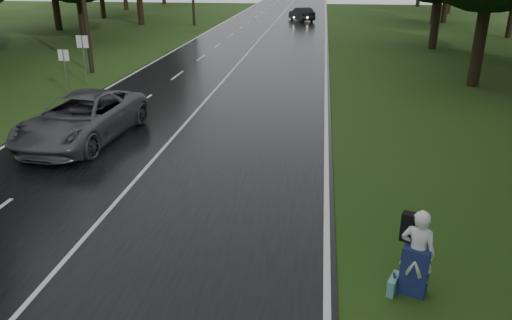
% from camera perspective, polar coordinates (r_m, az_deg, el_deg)
% --- Properties ---
extents(ground, '(160.00, 160.00, 0.00)m').
position_cam_1_polar(ground, '(11.56, -22.59, -12.35)').
color(ground, '#244012').
rests_on(ground, ground).
extents(road, '(12.00, 140.00, 0.04)m').
position_cam_1_polar(road, '(29.30, -3.42, 9.62)').
color(road, black).
rests_on(road, ground).
extents(lane_center, '(0.12, 140.00, 0.01)m').
position_cam_1_polar(lane_center, '(29.29, -3.42, 9.67)').
color(lane_center, silver).
rests_on(lane_center, road).
extents(grey_car, '(3.34, 6.41, 1.72)m').
position_cam_1_polar(grey_car, '(19.26, -19.60, 4.63)').
color(grey_car, '#434447').
rests_on(grey_car, road).
extents(far_car, '(3.38, 4.91, 1.53)m').
position_cam_1_polar(far_car, '(60.14, 5.33, 16.57)').
color(far_car, black).
rests_on(far_car, road).
extents(hitchhiker, '(0.80, 0.77, 1.86)m').
position_cam_1_polar(hitchhiker, '(10.28, 18.16, -10.50)').
color(hitchhiker, silver).
rests_on(hitchhiker, ground).
extents(suitcase, '(0.33, 0.52, 0.36)m').
position_cam_1_polar(suitcase, '(10.55, 15.71, -13.74)').
color(suitcase, teal).
rests_on(suitcase, ground).
extents(utility_pole_mid, '(1.80, 0.28, 9.33)m').
position_cam_1_polar(utility_pole_mid, '(32.28, -18.52, 9.65)').
color(utility_pole_mid, black).
rests_on(utility_pole_mid, ground).
extents(utility_pole_far, '(1.80, 0.28, 10.67)m').
position_cam_1_polar(utility_pole_far, '(56.03, -7.20, 15.29)').
color(utility_pole_far, black).
rests_on(utility_pole_far, ground).
extents(road_sign_a, '(0.55, 0.10, 2.28)m').
position_cam_1_polar(road_sign_a, '(26.91, -20.93, 7.09)').
color(road_sign_a, white).
rests_on(road_sign_a, ground).
extents(road_sign_b, '(0.64, 0.10, 2.69)m').
position_cam_1_polar(road_sign_b, '(28.75, -18.99, 8.21)').
color(road_sign_b, white).
rests_on(road_sign_b, ground).
extents(tree_left_e, '(8.39, 8.39, 13.11)m').
position_cam_1_polar(tree_left_e, '(46.13, -19.33, 12.91)').
color(tree_left_e, black).
rests_on(tree_left_e, ground).
extents(tree_left_f, '(9.98, 9.98, 15.59)m').
position_cam_1_polar(tree_left_f, '(57.63, -13.18, 15.08)').
color(tree_left_f, black).
rests_on(tree_left_f, ground).
extents(tree_right_d, '(9.46, 9.46, 14.78)m').
position_cam_1_polar(tree_right_d, '(29.60, 23.86, 7.90)').
color(tree_right_d, black).
rests_on(tree_right_d, ground).
extents(tree_right_e, '(8.55, 8.55, 13.35)m').
position_cam_1_polar(tree_right_e, '(42.03, 19.80, 12.09)').
color(tree_right_e, black).
rests_on(tree_right_e, ground).
extents(tree_right_f, '(8.47, 8.47, 13.23)m').
position_cam_1_polar(tree_right_f, '(60.04, 19.89, 14.64)').
color(tree_right_f, black).
rests_on(tree_right_f, ground).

